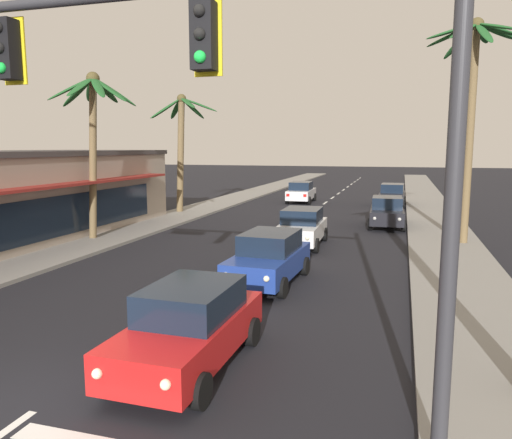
% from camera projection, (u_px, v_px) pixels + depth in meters
% --- Properties ---
extents(ground_plane, '(220.00, 220.00, 0.00)m').
position_uv_depth(ground_plane, '(37.00, 409.00, 8.37)').
color(ground_plane, black).
extents(sidewalk_right, '(3.20, 110.00, 0.14)m').
position_uv_depth(sidewalk_right, '(440.00, 233.00, 25.14)').
color(sidewalk_right, gray).
rests_on(sidewalk_right, ground).
extents(sidewalk_left, '(3.20, 110.00, 0.14)m').
position_uv_depth(sidewalk_left, '(164.00, 220.00, 29.52)').
color(sidewalk_left, gray).
rests_on(sidewalk_left, ground).
extents(lane_markings, '(4.28, 86.59, 0.01)m').
position_uv_depth(lane_markings, '(296.00, 230.00, 26.39)').
color(lane_markings, silver).
rests_on(lane_markings, ground).
extents(traffic_signal_mast, '(10.09, 0.41, 7.16)m').
position_uv_depth(traffic_signal_mast, '(220.00, 92.00, 6.84)').
color(traffic_signal_mast, '#2D2D33').
rests_on(traffic_signal_mast, ground).
extents(sedan_lead_at_stop_bar, '(2.01, 4.47, 1.68)m').
position_uv_depth(sedan_lead_at_stop_bar, '(190.00, 326.00, 9.90)').
color(sedan_lead_at_stop_bar, red).
rests_on(sedan_lead_at_stop_bar, ground).
extents(sedan_third_in_queue, '(2.10, 4.51, 1.68)m').
position_uv_depth(sedan_third_in_queue, '(269.00, 257.00, 16.04)').
color(sedan_third_in_queue, navy).
rests_on(sedan_third_in_queue, ground).
extents(sedan_fifth_in_queue, '(2.01, 4.48, 1.68)m').
position_uv_depth(sedan_fifth_in_queue, '(302.00, 227.00, 22.21)').
color(sedan_fifth_in_queue, silver).
rests_on(sedan_fifth_in_queue, ground).
extents(sedan_oncoming_far, '(2.02, 4.48, 1.68)m').
position_uv_depth(sedan_oncoming_far, '(301.00, 192.00, 39.61)').
color(sedan_oncoming_far, silver).
rests_on(sedan_oncoming_far, ground).
extents(sedan_parked_nearest_kerb, '(2.04, 4.49, 1.68)m').
position_uv_depth(sedan_parked_nearest_kerb, '(392.00, 195.00, 37.24)').
color(sedan_parked_nearest_kerb, black).
rests_on(sedan_parked_nearest_kerb, ground).
extents(sedan_parked_mid_kerb, '(2.05, 4.49, 1.68)m').
position_uv_depth(sedan_parked_mid_kerb, '(387.00, 212.00, 27.46)').
color(sedan_parked_mid_kerb, black).
rests_on(sedan_parked_mid_kerb, ground).
extents(palm_left_second, '(3.96, 4.17, 7.80)m').
position_uv_depth(palm_left_second, '(93.00, 118.00, 22.58)').
color(palm_left_second, brown).
rests_on(palm_left_second, ground).
extents(palm_left_third, '(4.65, 4.13, 7.85)m').
position_uv_depth(palm_left_third, '(181.00, 134.00, 32.39)').
color(palm_left_third, brown).
rests_on(palm_left_third, ground).
extents(palm_right_second, '(4.19, 3.94, 9.88)m').
position_uv_depth(palm_right_second, '(473.00, 85.00, 21.31)').
color(palm_right_second, brown).
rests_on(palm_right_second, ground).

